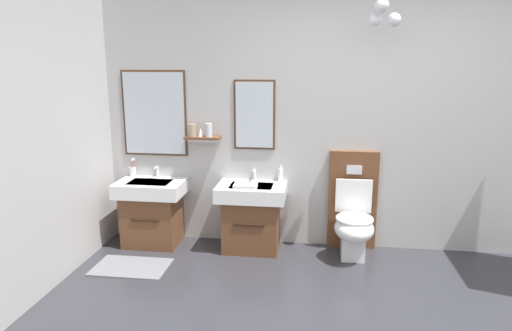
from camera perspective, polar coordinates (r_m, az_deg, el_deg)
The scene contains 10 objects.
wall_back at distance 4.62m, azimuth 13.18°, elevation 6.75°, with size 5.47×0.57×2.78m.
bath_mat at distance 4.47m, azimuth -15.27°, elevation -12.11°, with size 0.68×0.44×0.01m, color slate.
vanity_sink_left at distance 4.86m, azimuth -12.80°, elevation -5.44°, with size 0.68×0.49×0.67m.
tap_on_left_sink at distance 4.92m, azimuth -12.29°, elevation -0.59°, with size 0.03×0.13×0.11m.
vanity_sink_right at distance 4.60m, azimuth -0.53°, elevation -6.12°, with size 0.68×0.49×0.67m.
tap_on_right_sink at distance 4.67m, azimuth -0.23°, elevation -1.00°, with size 0.03×0.13×0.11m.
toilet at distance 4.58m, azimuth 12.02°, elevation -6.33°, with size 0.48×0.62×1.00m.
toothbrush_cup at distance 5.00m, azimuth -15.11°, elevation -0.71°, with size 0.07×0.07×0.20m.
soap_dispenser at distance 4.64m, azimuth 3.05°, elevation -1.09°, with size 0.06×0.06×0.17m.
folded_hand_towel at distance 4.37m, azimuth -1.34°, elevation -2.61°, with size 0.22×0.16×0.04m, color white.
Camera 1 is at (-0.46, -2.74, 1.85)m, focal length 32.07 mm.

